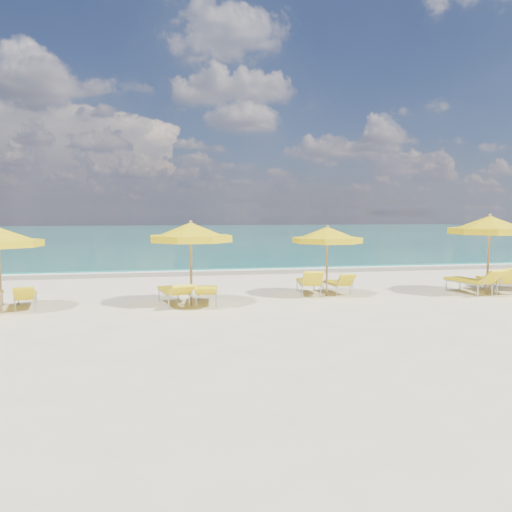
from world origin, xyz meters
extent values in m
plane|color=beige|center=(0.00, 0.00, 0.00)|extent=(120.00, 120.00, 0.00)
cube|color=#126656|center=(0.00, 48.00, 0.00)|extent=(120.00, 80.00, 0.30)
cube|color=tan|center=(0.00, 7.40, 0.00)|extent=(120.00, 2.60, 0.01)
cube|color=white|center=(0.00, 8.20, 0.00)|extent=(120.00, 1.20, 0.03)
cube|color=white|center=(-6.00, 17.00, 0.00)|extent=(14.00, 0.36, 0.05)
cube|color=white|center=(8.00, 24.00, 0.00)|extent=(18.00, 0.30, 0.05)
cylinder|color=#A78153|center=(-7.30, -0.35, 1.10)|extent=(0.07, 0.07, 2.20)
cylinder|color=#A78153|center=(-2.26, -0.47, 1.15)|extent=(0.07, 0.07, 2.31)
cone|color=yellow|center=(-2.26, -0.47, 2.12)|extent=(3.13, 3.13, 0.46)
cylinder|color=yellow|center=(-2.26, -0.47, 1.90)|extent=(3.16, 3.16, 0.18)
sphere|color=#A78153|center=(-2.26, -0.47, 2.36)|extent=(0.10, 0.10, 0.10)
cylinder|color=#A78153|center=(2.05, 0.35, 1.07)|extent=(0.07, 0.07, 2.14)
cone|color=yellow|center=(2.05, 0.35, 1.97)|extent=(2.85, 2.85, 0.43)
cylinder|color=yellow|center=(2.05, 0.35, 1.76)|extent=(2.87, 2.87, 0.17)
sphere|color=#A78153|center=(2.05, 0.35, 2.19)|extent=(0.10, 0.10, 0.10)
cylinder|color=#A78153|center=(7.27, -0.32, 1.24)|extent=(0.08, 0.08, 2.48)
cone|color=yellow|center=(7.27, -0.32, 2.28)|extent=(3.24, 3.24, 0.50)
cylinder|color=yellow|center=(7.27, -0.32, 2.04)|extent=(3.26, 3.26, 0.20)
sphere|color=#A78153|center=(7.27, -0.32, 2.53)|extent=(0.11, 0.11, 0.11)
cube|color=yellow|center=(-6.77, 0.10, 0.33)|extent=(0.71, 1.23, 0.07)
cube|color=yellow|center=(-6.63, -0.67, 0.51)|extent=(0.59, 0.55, 0.40)
cube|color=yellow|center=(-2.76, -0.17, 0.40)|extent=(0.89, 1.49, 0.09)
cube|color=yellow|center=(-2.56, -1.14, 0.55)|extent=(0.73, 0.74, 0.37)
cube|color=yellow|center=(-1.79, -0.19, 0.38)|extent=(0.76, 1.40, 0.08)
cube|color=yellow|center=(-1.91, -1.14, 0.51)|extent=(0.67, 0.68, 0.32)
cube|color=yellow|center=(1.58, 0.81, 0.40)|extent=(0.80, 1.45, 0.08)
cube|color=yellow|center=(1.45, -0.10, 0.62)|extent=(0.68, 0.61, 0.50)
cube|color=yellow|center=(2.54, 0.84, 0.33)|extent=(0.59, 1.18, 0.07)
cube|color=yellow|center=(2.59, 0.08, 0.52)|extent=(0.54, 0.47, 0.43)
cube|color=yellow|center=(6.74, -0.04, 0.42)|extent=(0.93, 1.55, 0.09)
cube|color=yellow|center=(6.94, -1.00, 0.64)|extent=(0.75, 0.70, 0.51)
cube|color=yellow|center=(7.82, 0.07, 0.40)|extent=(0.81, 1.46, 0.08)
cube|color=yellow|center=(7.69, -0.83, 0.64)|extent=(0.68, 0.59, 0.53)
camera|label=1|loc=(-3.15, -14.54, 2.61)|focal=35.00mm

